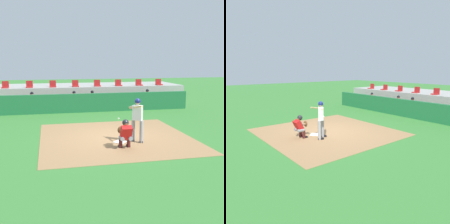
{
  "view_description": "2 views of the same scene",
  "coord_description": "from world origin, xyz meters",
  "views": [
    {
      "loc": [
        -2.78,
        -11.76,
        3.29
      ],
      "look_at": [
        0.0,
        0.7,
        1.0
      ],
      "focal_mm": 46.07,
      "sensor_mm": 36.0,
      "label": 1
    },
    {
      "loc": [
        9.21,
        -6.64,
        3.29
      ],
      "look_at": [
        0.0,
        0.7,
        1.0
      ],
      "focal_mm": 35.67,
      "sensor_mm": 36.0,
      "label": 2
    }
  ],
  "objects": [
    {
      "name": "dugout_player_2",
      "position": [
        0.13,
        7.34,
        0.67
      ],
      "size": [
        0.49,
        0.7,
        1.3
      ],
      "color": "#939399",
      "rests_on": "ground"
    },
    {
      "name": "home_plate",
      "position": [
        0.0,
        -0.8,
        0.02
      ],
      "size": [
        0.62,
        0.62,
        0.02
      ],
      "primitive_type": "cube",
      "rotation": [
        0.0,
        0.0,
        0.79
      ],
      "color": "white",
      "rests_on": "dirt_infield"
    },
    {
      "name": "stadium_seat_4",
      "position": [
        0.81,
        9.38,
        1.53
      ],
      "size": [
        0.46,
        0.46,
        0.48
      ],
      "color": "#A51E1E",
      "rests_on": "stands_platform"
    },
    {
      "name": "stadium_seat_1",
      "position": [
        -4.06,
        9.38,
        1.53
      ],
      "size": [
        0.46,
        0.46,
        0.48
      ],
      "color": "#A51E1E",
      "rests_on": "stands_platform"
    },
    {
      "name": "dugout_player_0",
      "position": [
        -3.82,
        7.34,
        0.67
      ],
      "size": [
        0.49,
        0.7,
        1.3
      ],
      "color": "#939399",
      "rests_on": "ground"
    },
    {
      "name": "stadium_seat_3",
      "position": [
        -0.81,
        9.38,
        1.53
      ],
      "size": [
        0.46,
        0.46,
        0.48
      ],
      "color": "#A51E1E",
      "rests_on": "stands_platform"
    },
    {
      "name": "dugout_wall",
      "position": [
        0.0,
        6.5,
        0.6
      ],
      "size": [
        13.0,
        0.3,
        1.2
      ],
      "primitive_type": "cube",
      "color": "#1E6638",
      "rests_on": "ground"
    },
    {
      "name": "catcher_crouched",
      "position": [
        -0.01,
        -1.61,
        0.61
      ],
      "size": [
        0.48,
        1.69,
        1.13
      ],
      "color": "gray",
      "rests_on": "ground"
    },
    {
      "name": "stands_platform",
      "position": [
        0.0,
        10.9,
        0.7
      ],
      "size": [
        15.0,
        4.4,
        1.4
      ],
      "primitive_type": "cube",
      "color": "#9E9E99",
      "rests_on": "ground"
    },
    {
      "name": "dirt_infield",
      "position": [
        0.0,
        0.0,
        0.01
      ],
      "size": [
        6.4,
        6.4,
        0.01
      ],
      "primitive_type": "cube",
      "color": "#9E754C",
      "rests_on": "ground"
    },
    {
      "name": "dugout_bench",
      "position": [
        0.0,
        7.5,
        0.23
      ],
      "size": [
        11.8,
        0.44,
        0.45
      ],
      "primitive_type": "cube",
      "color": "olive",
      "rests_on": "ground"
    },
    {
      "name": "stadium_seat_7",
      "position": [
        5.69,
        9.38,
        1.53
      ],
      "size": [
        0.46,
        0.46,
        0.48
      ],
      "color": "#A51E1E",
      "rests_on": "stands_platform"
    },
    {
      "name": "stadium_seat_0",
      "position": [
        -5.69,
        9.38,
        1.53
      ],
      "size": [
        0.46,
        0.46,
        0.48
      ],
      "color": "#A51E1E",
      "rests_on": "stands_platform"
    },
    {
      "name": "stadium_seat_2",
      "position": [
        -2.44,
        9.38,
        1.53
      ],
      "size": [
        0.46,
        0.46,
        0.48
      ],
      "color": "#A51E1E",
      "rests_on": "stands_platform"
    },
    {
      "name": "dugout_player_1",
      "position": [
        -1.09,
        7.34,
        0.67
      ],
      "size": [
        0.49,
        0.7,
        1.3
      ],
      "color": "#939399",
      "rests_on": "ground"
    },
    {
      "name": "ground_plane",
      "position": [
        0.0,
        0.0,
        0.0
      ],
      "size": [
        80.0,
        80.0,
        0.0
      ],
      "primitive_type": "plane",
      "color": "#387A33"
    },
    {
      "name": "dugout_player_3",
      "position": [
        4.08,
        7.34,
        0.67
      ],
      "size": [
        0.49,
        0.7,
        1.3
      ],
      "color": "#939399",
      "rests_on": "ground"
    },
    {
      "name": "batter_at_plate",
      "position": [
        0.69,
        -0.88,
        1.04
      ],
      "size": [
        0.53,
        0.91,
        1.8
      ],
      "color": "#99999E",
      "rests_on": "ground"
    },
    {
      "name": "stadium_seat_5",
      "position": [
        2.44,
        9.38,
        1.53
      ],
      "size": [
        0.46,
        0.46,
        0.48
      ],
      "color": "#A51E1E",
      "rests_on": "stands_platform"
    },
    {
      "name": "stadium_seat_6",
      "position": [
        4.06,
        9.38,
        1.53
      ],
      "size": [
        0.46,
        0.46,
        0.48
      ],
      "color": "#A51E1E",
      "rests_on": "stands_platform"
    }
  ]
}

